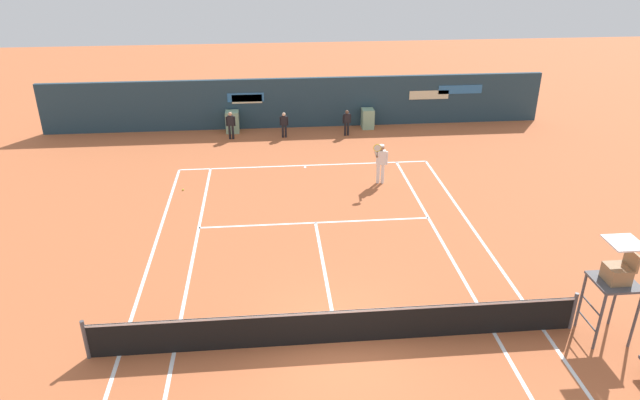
% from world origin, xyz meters
% --- Properties ---
extents(ground_plane, '(80.00, 80.00, 0.01)m').
position_xyz_m(ground_plane, '(-0.00, 0.58, 0.00)').
color(ground_plane, '#BC6038').
extents(tennis_net, '(12.10, 0.10, 1.07)m').
position_xyz_m(tennis_net, '(0.00, 0.00, 0.51)').
color(tennis_net, '#4C4C51').
rests_on(tennis_net, ground_plane).
extents(sponsor_back_wall, '(25.00, 1.02, 2.50)m').
position_xyz_m(sponsor_back_wall, '(0.01, 16.97, 1.21)').
color(sponsor_back_wall, '#233D4C').
rests_on(sponsor_back_wall, ground_plane).
extents(umpire_chair, '(1.00, 1.00, 2.72)m').
position_xyz_m(umpire_chair, '(6.65, -0.37, 1.75)').
color(umpire_chair, '#47474C').
rests_on(umpire_chair, ground_plane).
extents(player_on_baseline, '(0.69, 0.67, 1.84)m').
position_xyz_m(player_on_baseline, '(2.86, 9.55, 0.98)').
color(player_on_baseline, white).
rests_on(player_on_baseline, ground_plane).
extents(ball_kid_right_post, '(0.45, 0.19, 1.34)m').
position_xyz_m(ball_kid_right_post, '(-3.26, 15.41, 0.77)').
color(ball_kid_right_post, black).
rests_on(ball_kid_right_post, ground_plane).
extents(ball_kid_left_post, '(0.42, 0.20, 1.27)m').
position_xyz_m(ball_kid_left_post, '(2.31, 15.41, 0.73)').
color(ball_kid_left_post, black).
rests_on(ball_kid_left_post, ground_plane).
extents(ball_kid_centre_post, '(0.41, 0.17, 1.24)m').
position_xyz_m(ball_kid_centre_post, '(-0.73, 15.41, 0.71)').
color(ball_kid_centre_post, black).
rests_on(ball_kid_centre_post, ground_plane).
extents(tennis_ball_mid_court, '(0.07, 0.07, 0.07)m').
position_xyz_m(tennis_ball_mid_court, '(-4.90, 9.57, 0.03)').
color(tennis_ball_mid_court, '#CCE033').
rests_on(tennis_ball_mid_court, ground_plane).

